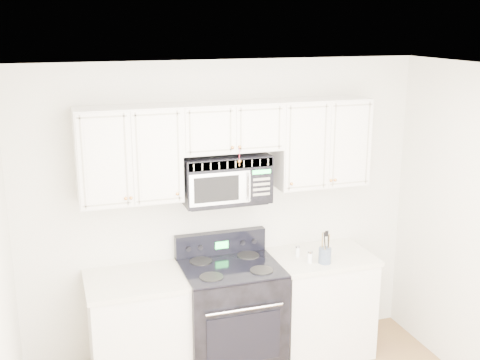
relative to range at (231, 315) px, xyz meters
name	(u,v)px	position (x,y,z in m)	size (l,w,h in m)	color
room	(307,297)	(0.05, -1.41, 0.82)	(3.51, 3.51, 2.61)	olive
base_cabinet_left	(142,334)	(-0.75, 0.03, -0.06)	(0.86, 0.65, 0.92)	silver
base_cabinet_right	(320,306)	(0.85, 0.03, -0.06)	(0.86, 0.65, 0.92)	silver
range	(231,315)	(0.00, 0.00, 0.00)	(0.80, 0.73, 1.13)	black
upper_cabinets	(229,144)	(0.05, 0.17, 1.45)	(2.44, 0.37, 0.75)	silver
microwave	(225,178)	(0.01, 0.15, 1.16)	(0.71, 0.41, 0.40)	black
utensil_crock	(325,255)	(0.79, -0.15, 0.51)	(0.11, 0.11, 0.29)	slate
shaker_salt	(298,251)	(0.63, 0.05, 0.49)	(0.04, 0.04, 0.10)	white
shaker_pepper	(310,257)	(0.67, -0.11, 0.49)	(0.04, 0.04, 0.10)	white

